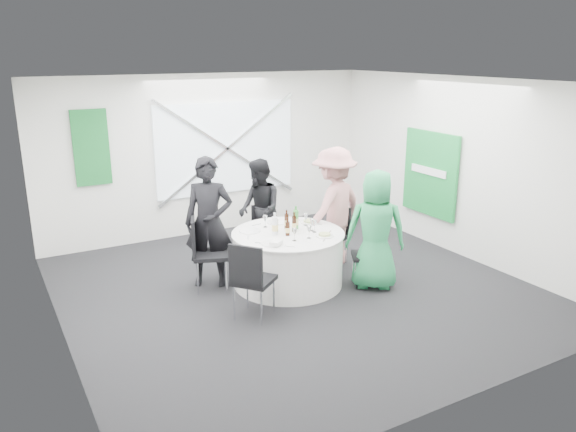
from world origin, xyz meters
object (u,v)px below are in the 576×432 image
chair_back (265,227)px  chair_front_right (372,250)px  chair_back_right (336,230)px  person_woman_pink (334,207)px  clear_water_bottle (275,226)px  chair_back_left (204,248)px  person_woman_green (376,230)px  green_water_bottle (296,220)px  chair_front_left (250,275)px  person_man_back (260,209)px  banquet_table (288,258)px  person_man_back_left (209,222)px

chair_back → chair_front_right: 1.91m
chair_back_right → person_woman_pink: 0.40m
clear_water_bottle → chair_back_left: bearing=155.8°
chair_back_right → chair_front_right: 0.98m
chair_back → chair_front_right: (0.79, -1.74, 0.02)m
chair_back → person_woman_green: (0.77, -1.81, 0.35)m
chair_back_right → person_woman_green: person_woman_green is taller
person_woman_green → green_water_bottle: size_ratio=5.03×
person_woman_pink → chair_front_left: bearing=10.1°
chair_front_left → clear_water_bottle: bearing=-82.8°
chair_front_right → person_woman_green: 0.33m
person_man_back → green_water_bottle: size_ratio=4.78×
banquet_table → person_woman_pink: size_ratio=0.86×
chair_front_left → chair_back: bearing=-69.8°
chair_back → clear_water_bottle: (-0.42, -1.13, 0.40)m
person_woman_green → chair_front_left: bearing=36.0°
chair_front_right → chair_front_left: (-1.94, -0.14, 0.08)m
chair_back → green_water_bottle: (-0.04, -1.04, 0.41)m
chair_back_left → chair_back_right: chair_back_left is taller
person_woman_pink → green_water_bottle: bearing=-2.4°
chair_front_right → clear_water_bottle: 1.40m
person_woman_green → chair_back_right: bearing=-59.7°
chair_back → green_water_bottle: size_ratio=2.52×
chair_back_right → person_woman_green: size_ratio=0.53×
chair_back → clear_water_bottle: 1.27m
person_woman_pink → person_man_back: bearing=-63.3°
person_man_back → chair_back_right: bearing=56.9°
chair_back → person_man_back_left: 1.38m
chair_front_left → clear_water_bottle: clear_water_bottle is taller
person_woman_pink → chair_back: bearing=-65.4°
chair_front_right → chair_back_right: bearing=-152.5°
banquet_table → chair_back_right: (1.06, 0.39, 0.13)m
person_man_back_left → person_man_back: size_ratio=1.15×
chair_front_right → clear_water_bottle: (-1.21, 0.60, 0.38)m
banquet_table → person_woman_pink: 1.17m
chair_front_right → person_man_back_left: (-1.95, 1.13, 0.40)m
banquet_table → chair_back_right: bearing=20.0°
chair_front_left → person_woman_green: person_woman_green is taller
chair_back_left → person_woman_pink: size_ratio=0.57×
chair_front_right → person_woman_green: (-0.02, -0.07, 0.32)m
banquet_table → person_woman_pink: bearing=19.3°
green_water_bottle → person_man_back: bearing=92.1°
person_man_back → person_woman_green: 2.02m
chair_back_left → person_woman_green: size_ratio=0.62×
banquet_table → person_man_back_left: 1.21m
banquet_table → chair_front_right: 1.18m
banquet_table → person_woman_pink: (0.99, 0.35, 0.53)m
person_man_back → green_water_bottle: person_man_back is taller
person_man_back_left → green_water_bottle: 1.21m
chair_front_left → person_woman_green: 1.94m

